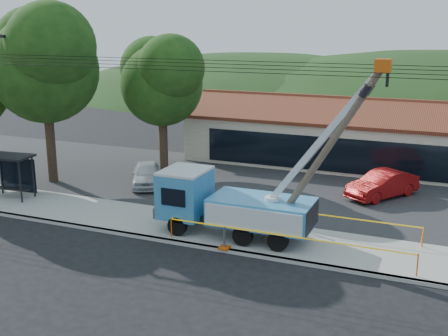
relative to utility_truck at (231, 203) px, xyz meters
name	(u,v)px	position (x,y,z in m)	size (l,w,h in m)	color
ground	(163,264)	(-1.46, -3.78, -1.66)	(120.00, 120.00, 0.00)	black
curb	(186,244)	(-1.46, -1.68, -1.59)	(60.00, 0.25, 0.15)	#9E9A94
sidewalk	(204,230)	(-1.46, 0.22, -1.59)	(60.00, 4.00, 0.15)	#9E9A94
parking_lot	(259,186)	(-1.46, 8.22, -1.61)	(60.00, 12.00, 0.10)	#28282B
strip_mall	(352,137)	(2.54, 16.20, 0.22)	(22.50, 8.53, 4.67)	#BBB194
tree_west_near	(44,59)	(-13.46, 4.22, 5.86)	(7.56, 6.72, 10.80)	#332316
tree_lot	(162,77)	(-8.46, 9.22, 4.55)	(6.30, 5.60, 8.94)	#332316
hill_west	(258,94)	(-16.46, 51.22, -1.66)	(78.40, 56.00, 28.00)	#1B3312
utility_truck	(231,203)	(0.00, 0.00, 0.00)	(10.00, 3.82, 8.08)	black
leaning_pole	(326,150)	(4.23, -0.05, 2.82)	(4.86, 1.72, 7.99)	brown
bus_shelter	(11,166)	(-13.26, 0.62, 0.26)	(2.65, 1.79, 2.43)	black
caution_tape	(294,227)	(2.94, 0.22, -0.82)	(10.62, 3.19, 0.92)	#CF4E0B
car_silver	(147,187)	(-7.69, 5.65, -1.66)	(1.65, 4.10, 1.40)	silver
car_red	(381,199)	(5.65, 8.60, -1.66)	(1.56, 4.48, 1.48)	#9D0F0F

